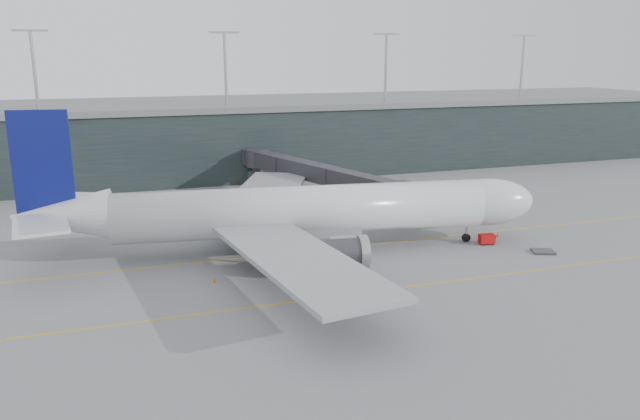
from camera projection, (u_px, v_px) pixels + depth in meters
name	position (u px, v px, depth m)	size (l,w,h in m)	color
ground	(259.00, 246.00, 84.01)	(320.00, 320.00, 0.00)	slate
taxiline_a	(267.00, 255.00, 80.33)	(160.00, 0.25, 0.02)	gold
taxiline_b	(303.00, 301.00, 65.65)	(160.00, 0.25, 0.02)	gold
taxiline_lead_main	(261.00, 209.00, 103.92)	(0.25, 60.00, 0.02)	gold
terminal	(197.00, 137.00, 135.37)	(240.00, 36.00, 29.00)	black
main_aircraft	(299.00, 212.00, 80.72)	(67.65, 63.01, 18.98)	silver
jet_bridge	(313.00, 169.00, 110.30)	(18.62, 45.78, 7.21)	#2B2B30
gse_cart	(487.00, 239.00, 84.79)	(2.23, 1.63, 1.39)	#B70E0D
baggage_dolly	(543.00, 251.00, 81.36)	(2.77, 2.22, 0.28)	#36363B
uld_a	(218.00, 224.00, 90.97)	(2.62, 2.37, 1.95)	#343539
uld_b	(232.00, 221.00, 92.97)	(2.24, 1.96, 1.74)	#343539
uld_c	(236.00, 220.00, 93.35)	(2.52, 2.27, 1.88)	#343539
cone_nose	(498.00, 235.00, 88.23)	(0.41, 0.41, 0.65)	#E8470C
cone_wing_stbd	(365.00, 281.00, 70.44)	(0.40, 0.40, 0.64)	orange
cone_wing_port	(308.00, 215.00, 98.94)	(0.46, 0.46, 0.73)	#EB540D
cone_tail	(213.00, 280.00, 70.72)	(0.44, 0.44, 0.70)	#D2670B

